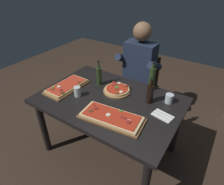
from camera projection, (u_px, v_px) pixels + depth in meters
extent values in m
plane|color=#38281E|center=(110.00, 149.00, 2.32)|extent=(6.40, 6.40, 0.00)
cube|color=black|center=(109.00, 101.00, 1.92)|extent=(1.40, 0.96, 0.04)
cylinder|color=black|center=(43.00, 127.00, 2.13)|extent=(0.07, 0.07, 0.70)
cylinder|color=black|center=(89.00, 94.00, 2.69)|extent=(0.07, 0.07, 0.70)
cylinder|color=black|center=(176.00, 128.00, 2.12)|extent=(0.07, 0.07, 0.70)
cube|color=brown|center=(111.00, 118.00, 1.65)|extent=(0.59, 0.31, 0.02)
cube|color=#E5C184|center=(111.00, 117.00, 1.64)|extent=(0.55, 0.28, 0.02)
cube|color=#B72D19|center=(111.00, 115.00, 1.64)|extent=(0.50, 0.25, 0.01)
cylinder|color=beige|center=(108.00, 115.00, 1.64)|extent=(0.04, 0.04, 0.00)
cylinder|color=maroon|center=(128.00, 122.00, 1.56)|extent=(0.04, 0.04, 0.01)
cylinder|color=brown|center=(91.00, 111.00, 1.68)|extent=(0.04, 0.04, 0.01)
cylinder|color=maroon|center=(125.00, 118.00, 1.60)|extent=(0.03, 0.03, 0.01)
cylinder|color=maroon|center=(122.00, 117.00, 1.61)|extent=(0.04, 0.04, 0.00)
cylinder|color=#4C7F2D|center=(121.00, 111.00, 1.68)|extent=(0.03, 0.03, 0.01)
cylinder|color=beige|center=(129.00, 121.00, 1.57)|extent=(0.04, 0.04, 0.01)
cylinder|color=beige|center=(129.00, 121.00, 1.57)|extent=(0.04, 0.04, 0.00)
cylinder|color=maroon|center=(94.00, 105.00, 1.75)|extent=(0.02, 0.02, 0.00)
cylinder|color=maroon|center=(96.00, 108.00, 1.71)|extent=(0.04, 0.04, 0.01)
cube|color=brown|center=(67.00, 87.00, 2.09)|extent=(0.26, 0.49, 0.02)
cube|color=tan|center=(67.00, 86.00, 2.08)|extent=(0.23, 0.45, 0.02)
cube|color=red|center=(67.00, 85.00, 2.07)|extent=(0.20, 0.41, 0.01)
cylinder|color=brown|center=(62.00, 93.00, 1.93)|extent=(0.04, 0.04, 0.01)
cylinder|color=brown|center=(57.00, 86.00, 2.04)|extent=(0.03, 0.03, 0.01)
cylinder|color=maroon|center=(61.00, 90.00, 1.97)|extent=(0.04, 0.04, 0.00)
cylinder|color=beige|center=(59.00, 87.00, 2.02)|extent=(0.04, 0.04, 0.01)
cylinder|color=#4C7F2D|center=(53.00, 87.00, 2.01)|extent=(0.03, 0.03, 0.01)
cylinder|color=brown|center=(79.00, 82.00, 2.10)|extent=(0.04, 0.04, 0.00)
cylinder|color=brown|center=(53.00, 89.00, 1.98)|extent=(0.04, 0.04, 0.00)
cylinder|color=olive|center=(117.00, 91.00, 2.02)|extent=(0.29, 0.29, 0.02)
cylinder|color=#DBB270|center=(117.00, 89.00, 2.01)|extent=(0.26, 0.26, 0.02)
cylinder|color=#B72D19|center=(117.00, 88.00, 2.01)|extent=(0.23, 0.23, 0.01)
cylinder|color=maroon|center=(117.00, 84.00, 2.07)|extent=(0.04, 0.04, 0.00)
cylinder|color=#4C7F2D|center=(117.00, 87.00, 2.02)|extent=(0.04, 0.04, 0.01)
cylinder|color=brown|center=(117.00, 89.00, 1.99)|extent=(0.04, 0.04, 0.00)
cylinder|color=maroon|center=(114.00, 82.00, 2.11)|extent=(0.03, 0.03, 0.01)
cylinder|color=brown|center=(117.00, 93.00, 1.92)|extent=(0.04, 0.04, 0.00)
cylinder|color=maroon|center=(114.00, 86.00, 2.04)|extent=(0.04, 0.04, 0.01)
cylinder|color=beige|center=(119.00, 83.00, 2.08)|extent=(0.04, 0.04, 0.01)
cylinder|color=maroon|center=(127.00, 86.00, 2.04)|extent=(0.03, 0.03, 0.01)
cylinder|color=beige|center=(121.00, 92.00, 1.94)|extent=(0.04, 0.04, 0.01)
cylinder|color=brown|center=(125.00, 86.00, 2.03)|extent=(0.03, 0.03, 0.01)
cylinder|color=black|center=(150.00, 94.00, 1.82)|extent=(0.06, 0.06, 0.19)
cylinder|color=black|center=(151.00, 83.00, 1.75)|extent=(0.03, 0.03, 0.06)
cylinder|color=black|center=(152.00, 79.00, 1.73)|extent=(0.03, 0.03, 0.01)
cylinder|color=#233819|center=(152.00, 79.00, 2.00)|extent=(0.06, 0.06, 0.25)
cylinder|color=#233819|center=(154.00, 66.00, 1.91)|extent=(0.03, 0.03, 0.06)
cylinder|color=black|center=(154.00, 63.00, 1.89)|extent=(0.03, 0.03, 0.01)
cylinder|color=#233819|center=(99.00, 76.00, 2.10)|extent=(0.06, 0.06, 0.20)
cylinder|color=#233819|center=(99.00, 65.00, 2.03)|extent=(0.02, 0.02, 0.07)
cylinder|color=black|center=(98.00, 62.00, 2.01)|extent=(0.02, 0.02, 0.01)
cylinder|color=silver|center=(77.00, 91.00, 1.93)|extent=(0.07, 0.07, 0.10)
cylinder|color=silver|center=(169.00, 99.00, 1.84)|extent=(0.08, 0.08, 0.09)
cylinder|color=silver|center=(169.00, 101.00, 1.85)|extent=(0.06, 0.06, 0.04)
cube|color=white|center=(163.00, 116.00, 1.69)|extent=(0.20, 0.14, 0.01)
cube|color=silver|center=(162.00, 116.00, 1.67)|extent=(0.17, 0.04, 0.00)
cube|color=silver|center=(164.00, 114.00, 1.70)|extent=(0.17, 0.05, 0.00)
cube|color=#3D2B1E|center=(137.00, 89.00, 2.65)|extent=(0.44, 0.44, 0.04)
cube|color=#3D2B1E|center=(145.00, 69.00, 2.67)|extent=(0.40, 0.04, 0.42)
cylinder|color=#3D2B1E|center=(118.00, 104.00, 2.73)|extent=(0.04, 0.04, 0.41)
cylinder|color=#3D2B1E|center=(143.00, 114.00, 2.56)|extent=(0.04, 0.04, 0.41)
cylinder|color=#3D2B1E|center=(131.00, 92.00, 3.00)|extent=(0.04, 0.04, 0.41)
cylinder|color=#3D2B1E|center=(154.00, 100.00, 2.82)|extent=(0.04, 0.04, 0.41)
cylinder|color=#23232D|center=(124.00, 105.00, 2.68)|extent=(0.11, 0.11, 0.45)
cylinder|color=#23232D|center=(137.00, 110.00, 2.59)|extent=(0.11, 0.11, 0.45)
cube|color=#23232D|center=(134.00, 87.00, 2.54)|extent=(0.34, 0.40, 0.12)
cube|color=#1E283D|center=(140.00, 62.00, 2.43)|extent=(0.38, 0.22, 0.52)
sphere|color=brown|center=(142.00, 32.00, 2.22)|extent=(0.22, 0.22, 0.22)
cylinder|color=#1E283D|center=(123.00, 58.00, 2.49)|extent=(0.09, 0.31, 0.21)
cylinder|color=#1E283D|center=(155.00, 66.00, 2.28)|extent=(0.09, 0.31, 0.21)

